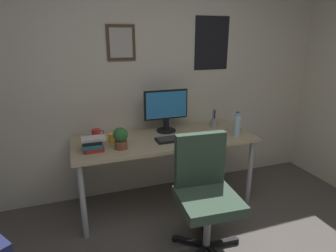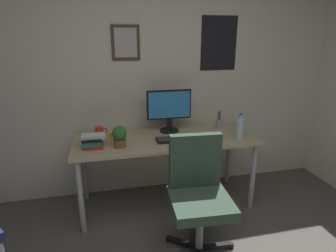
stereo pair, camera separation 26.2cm
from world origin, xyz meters
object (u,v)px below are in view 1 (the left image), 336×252
Objects in this scene: computer_mouse at (206,134)px; pen_cup at (214,122)px; office_chair at (205,188)px; monitor at (166,109)px; coffee_mug_near at (96,133)px; coffee_mug_far at (113,138)px; book_stack_left at (93,144)px; keyboard at (178,138)px; potted_plant at (120,137)px; water_bottle at (237,126)px.

pen_cup reaches higher than computer_mouse.
monitor reaches higher than office_chair.
monitor is 0.57m from pen_cup.
coffee_mug_far is at bearing -54.31° from coffee_mug_near.
coffee_mug_far is 0.23m from book_stack_left.
keyboard is 2.15× the size of pen_cup.
monitor is 0.36m from keyboard.
computer_mouse is 1.09m from book_stack_left.
potted_plant is 1.11m from pen_cup.
book_stack_left is (-1.09, -0.01, 0.04)m from computer_mouse.
office_chair is 4.87× the size of potted_plant.
keyboard is 2.21× the size of potted_plant.
coffee_mug_near is (-0.74, 0.31, 0.03)m from keyboard.
keyboard is 0.62m from coffee_mug_far.
potted_plant is (0.05, -0.18, 0.06)m from coffee_mug_far.
monitor reaches higher than book_stack_left.
book_stack_left is (-0.80, 0.58, 0.26)m from office_chair.
coffee_mug_near is 1.25m from pen_cup.
office_chair is 0.70m from computer_mouse.
office_chair is 8.64× the size of computer_mouse.
monitor is at bearing 139.47° from computer_mouse.
book_stack_left is (-1.38, 0.09, -0.05)m from water_bottle.
keyboard is 0.57m from potted_plant.
pen_cup is at bearing 101.27° from water_bottle.
coffee_mug_far is at bearing 172.08° from computer_mouse.
office_chair is 0.82m from water_bottle.
potted_plant is at bearing -75.43° from coffee_mug_far.
monitor is 0.48m from computer_mouse.
potted_plant is at bearing -176.73° from computer_mouse.
computer_mouse is 0.33m from pen_cup.
office_chair is 1.02m from book_stack_left.
pen_cup is at bearing 48.83° from computer_mouse.
potted_plant reaches higher than book_stack_left.
coffee_mug_near is (-1.32, 0.41, -0.06)m from water_bottle.
computer_mouse is (0.33, -0.28, -0.22)m from monitor.
water_bottle reaches higher than coffee_mug_far.
computer_mouse is at bearing -131.17° from pen_cup.
water_bottle is at bearing -2.47° from potted_plant.
coffee_mug_near is at bearing 162.82° from water_bottle.
keyboard is at bearing 170.62° from water_bottle.
coffee_mug_far reaches higher than computer_mouse.
coffee_mug_far is (-0.61, 0.13, 0.03)m from keyboard.
potted_plant is 0.24m from book_stack_left.
pen_cup is (0.51, 0.83, 0.26)m from office_chair.
monitor is at bearing -2.39° from coffee_mug_near.
computer_mouse is at bearing 63.41° from office_chair.
office_chair is at bearing -50.40° from coffee_mug_near.
office_chair reaches higher than keyboard.
monitor is 2.30× the size of pen_cup.
monitor is at bearing 14.90° from coffee_mug_far.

